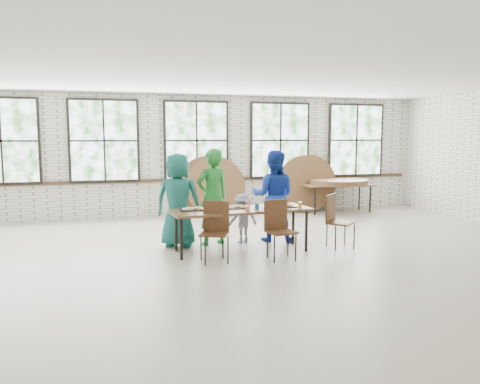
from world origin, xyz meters
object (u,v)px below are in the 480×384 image
object	(u,v)px
dining_table	(241,212)
chair_near_right	(278,224)
chair_near_left	(215,226)
storage_table	(338,186)

from	to	relation	value
dining_table	chair_near_right	bearing A→B (deg)	-57.68
chair_near_left	chair_near_right	xyz separation A→B (m)	(1.02, -0.14, 0.00)
storage_table	chair_near_right	bearing A→B (deg)	-126.16
chair_near_left	chair_near_right	bearing A→B (deg)	15.24
chair_near_right	storage_table	distance (m)	5.05
chair_near_right	storage_table	xyz separation A→B (m)	(3.11, 3.97, 0.13)
dining_table	chair_near_left	size ratio (longest dim) A/B	2.59
dining_table	storage_table	bearing A→B (deg)	38.45
dining_table	chair_near_left	xyz separation A→B (m)	(-0.56, -0.47, -0.13)
chair_near_right	storage_table	size ratio (longest dim) A/B	0.52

